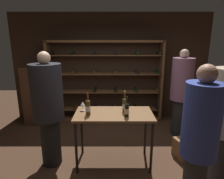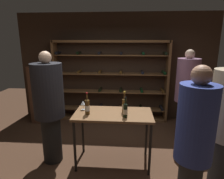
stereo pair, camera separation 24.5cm
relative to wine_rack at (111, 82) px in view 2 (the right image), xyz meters
name	(u,v)px [view 2 (the right image)]	position (x,y,z in m)	size (l,w,h in m)	color
ground_plane	(109,160)	(0.12, -1.93, -1.07)	(10.29, 10.29, 0.00)	#472D1E
back_wall	(116,67)	(0.12, 0.21, 0.36)	(5.27, 0.10, 2.85)	#332319
wine_rack	(111,82)	(0.00, 0.00, 0.00)	(3.04, 0.32, 2.15)	brown
tasting_table	(113,118)	(0.19, -1.99, -0.22)	(1.31, 0.69, 0.95)	brown
person_guest_blue_shirt	(49,104)	(-0.91, -2.00, 0.02)	(0.51, 0.51, 1.97)	black
person_guest_khaki	(186,91)	(1.70, -0.91, 0.02)	(0.47, 0.47, 1.96)	black
person_host_in_suit	(194,140)	(1.18, -3.01, -0.02)	(0.42, 0.42, 1.90)	#2A2A2A
wine_crate	(190,151)	(1.60, -1.81, -0.89)	(0.48, 0.34, 0.36)	brown
display_cabinet	(40,94)	(-1.87, -0.29, -0.32)	(0.44, 0.36, 1.51)	#4C2D1E
wine_bottle_gold_foil	(125,110)	(0.40, -2.15, 0.00)	(0.07, 0.07, 0.33)	black
wine_bottle_green_slim	(124,105)	(0.38, -1.94, 0.01)	(0.08, 0.08, 0.37)	#4C3314
wine_bottle_red_label	(87,106)	(-0.23, -2.07, 0.01)	(0.08, 0.08, 0.37)	#4C3314
wine_glass_stemmed_center	(83,103)	(-0.35, -1.86, 0.00)	(0.08, 0.08, 0.16)	silver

